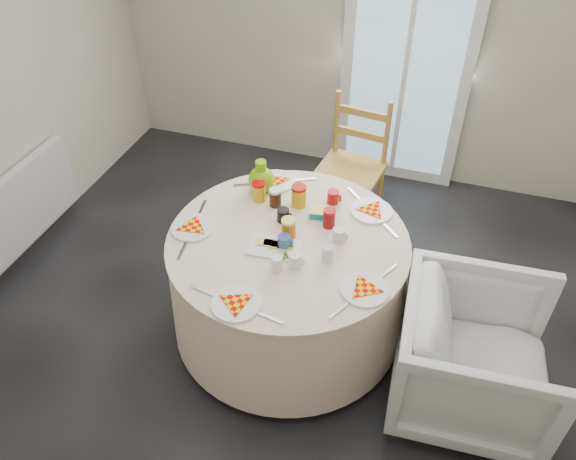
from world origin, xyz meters
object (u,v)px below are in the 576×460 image
(table, at_px, (288,284))
(wooden_chair, at_px, (350,172))
(armchair, at_px, (476,355))
(radiator, at_px, (25,204))
(green_pitcher, at_px, (261,172))

(table, height_order, wooden_chair, wooden_chair)
(armchair, bearing_deg, wooden_chair, 33.59)
(table, relative_size, wooden_chair, 1.40)
(radiator, height_order, wooden_chair, wooden_chair)
(armchair, distance_m, green_pitcher, 1.60)
(table, distance_m, green_pitcher, 0.70)
(wooden_chair, bearing_deg, armchair, -45.25)
(wooden_chair, bearing_deg, radiator, -147.60)
(radiator, distance_m, armchair, 3.14)
(table, bearing_deg, wooden_chair, 84.63)
(radiator, height_order, green_pitcher, green_pitcher)
(radiator, height_order, armchair, armchair)
(radiator, distance_m, green_pitcher, 1.79)
(radiator, bearing_deg, green_pitcher, 7.46)
(radiator, relative_size, green_pitcher, 4.74)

